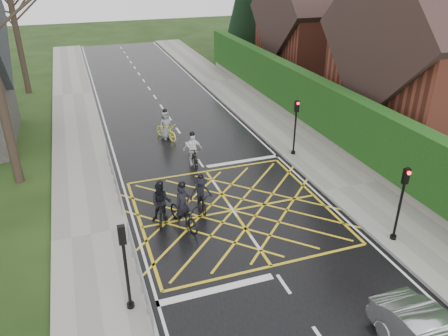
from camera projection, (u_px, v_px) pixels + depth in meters
ground at (233, 210)px, 19.12m from camera, size 120.00×120.00×0.00m
road at (233, 210)px, 19.12m from camera, size 9.00×80.00×0.01m
sidewalk_right at (350, 187)px, 20.86m from camera, size 3.00×80.00×0.15m
sidewalk_left at (91, 235)px, 17.32m from camera, size 3.00×80.00×0.15m
stone_wall at (319, 133)px, 26.32m from camera, size 0.50×38.00×0.70m
hedge at (322, 105)px, 25.53m from camera, size 0.90×38.00×2.80m
house_far at (323, 28)px, 36.72m from camera, size 9.80×8.80×10.30m
conifer at (244, 11)px, 42.01m from camera, size 4.60×4.60×10.00m
railing_south at (138, 268)px, 14.45m from camera, size 0.05×5.04×1.03m
railing_north at (113, 171)px, 20.78m from camera, size 0.05×6.04×1.03m
traffic_light_ne at (295, 128)px, 23.43m from camera, size 0.24×0.31×3.21m
traffic_light_se at (400, 205)px, 16.33m from camera, size 0.24×0.31×3.21m
traffic_light_sw at (126, 269)px, 13.08m from camera, size 0.24×0.31×3.21m
cyclist_rear at (184, 212)px, 17.79m from camera, size 1.30×2.22×2.04m
cyclist_back at (162, 206)px, 18.06m from camera, size 1.11×1.99×1.92m
cyclist_mid at (201, 196)px, 19.02m from camera, size 1.04×1.77×1.68m
cyclist_front at (193, 153)px, 22.91m from camera, size 1.02×1.88×1.87m
cyclist_lead at (166, 129)px, 26.13m from camera, size 1.36×2.04×1.88m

